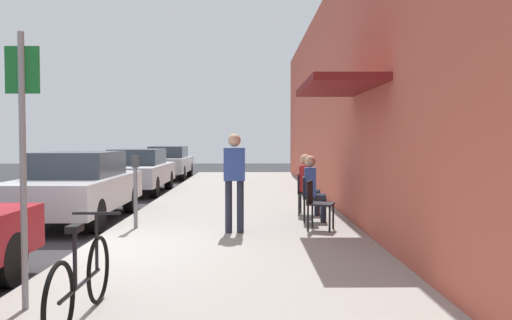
% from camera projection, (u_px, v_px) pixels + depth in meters
% --- Properties ---
extents(ground_plane, '(60.00, 60.00, 0.00)m').
position_uv_depth(ground_plane, '(77.00, 258.00, 7.60)').
color(ground_plane, '#2D2D30').
extents(sidewalk_slab, '(4.50, 32.00, 0.12)m').
position_uv_depth(sidewalk_slab, '(235.00, 230.00, 9.62)').
color(sidewalk_slab, '#9E9B93').
rests_on(sidewalk_slab, ground_plane).
extents(building_facade, '(1.40, 32.00, 5.53)m').
position_uv_depth(building_facade, '(366.00, 83.00, 9.53)').
color(building_facade, '#BC5442').
rests_on(building_facade, ground_plane).
extents(parked_car_1, '(1.80, 4.40, 1.46)m').
position_uv_depth(parked_car_1, '(78.00, 186.00, 10.93)').
color(parked_car_1, '#B7B7BC').
rests_on(parked_car_1, ground_plane).
extents(parked_car_2, '(1.80, 4.40, 1.41)m').
position_uv_depth(parked_car_2, '(137.00, 170.00, 16.74)').
color(parked_car_2, '#B7B7BC').
rests_on(parked_car_2, ground_plane).
extents(parked_car_3, '(1.80, 4.40, 1.43)m').
position_uv_depth(parked_car_3, '(168.00, 162.00, 23.04)').
color(parked_car_3, '#B7B7BC').
rests_on(parked_car_3, ground_plane).
extents(parking_meter, '(0.12, 0.10, 1.32)m').
position_uv_depth(parking_meter, '(135.00, 186.00, 9.40)').
color(parking_meter, slate).
rests_on(parking_meter, sidewalk_slab).
extents(street_sign, '(0.32, 0.06, 2.60)m').
position_uv_depth(street_sign, '(23.00, 148.00, 4.87)').
color(street_sign, gray).
rests_on(street_sign, sidewalk_slab).
extents(bicycle_0, '(0.46, 1.71, 0.90)m').
position_uv_depth(bicycle_0, '(81.00, 281.00, 4.57)').
color(bicycle_0, black).
rests_on(bicycle_0, sidewalk_slab).
extents(cafe_chair_0, '(0.56, 0.56, 0.87)m').
position_uv_depth(cafe_chair_0, '(316.00, 201.00, 9.23)').
color(cafe_chair_0, black).
rests_on(cafe_chair_0, sidewalk_slab).
extents(cafe_chair_1, '(0.48, 0.48, 0.87)m').
position_uv_depth(cafe_chair_1, '(310.00, 196.00, 10.18)').
color(cafe_chair_1, black).
rests_on(cafe_chair_1, sidewalk_slab).
extents(seated_patron_1, '(0.45, 0.39, 1.29)m').
position_uv_depth(seated_patron_1, '(313.00, 186.00, 10.16)').
color(seated_patron_1, '#232838').
rests_on(seated_patron_1, sidewalk_slab).
extents(cafe_chair_2, '(0.52, 0.52, 0.87)m').
position_uv_depth(cafe_chair_2, '(305.00, 191.00, 11.10)').
color(cafe_chair_2, black).
rests_on(cafe_chair_2, sidewalk_slab).
extents(seated_patron_2, '(0.48, 0.42, 1.29)m').
position_uv_depth(seated_patron_2, '(308.00, 182.00, 11.09)').
color(seated_patron_2, '#232838').
rests_on(seated_patron_2, sidewalk_slab).
extents(pedestrian_standing, '(0.36, 0.22, 1.70)m').
position_uv_depth(pedestrian_standing, '(234.00, 175.00, 8.91)').
color(pedestrian_standing, '#232838').
rests_on(pedestrian_standing, sidewalk_slab).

